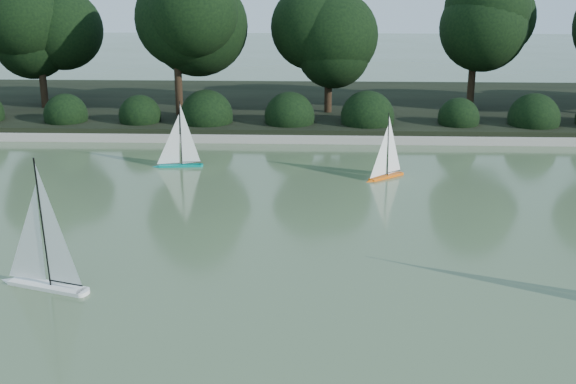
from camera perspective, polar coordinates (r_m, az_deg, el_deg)
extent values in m
plane|color=#33482B|center=(9.15, -2.15, -9.15)|extent=(80.00, 80.00, 0.00)
cube|color=gray|center=(17.64, 0.01, 4.23)|extent=(40.00, 0.35, 0.18)
cube|color=black|center=(21.54, 0.42, 6.79)|extent=(40.00, 8.00, 0.30)
cylinder|color=black|center=(21.65, -18.70, 7.37)|extent=(0.20, 0.20, 1.37)
sphere|color=black|center=(21.45, -19.14, 11.82)|extent=(2.24, 2.24, 2.24)
cylinder|color=black|center=(19.69, -8.61, 7.60)|extent=(0.20, 0.20, 1.66)
sphere|color=black|center=(19.45, -8.89, 13.49)|extent=(2.66, 2.66, 2.66)
cylinder|color=black|center=(19.87, 3.18, 7.28)|extent=(0.20, 0.20, 1.26)
sphere|color=black|center=(19.66, 3.26, 11.80)|extent=(2.10, 2.10, 2.10)
cylinder|color=black|center=(20.98, 14.26, 7.96)|extent=(0.20, 0.20, 1.73)
sphere|color=black|center=(20.76, 14.70, 13.74)|extent=(2.80, 2.80, 2.80)
sphere|color=black|center=(19.59, -17.80, 5.80)|extent=(1.10, 1.10, 1.10)
sphere|color=black|center=(19.01, -12.09, 5.91)|extent=(1.10, 1.10, 1.10)
sphere|color=black|center=(18.62, -6.08, 5.96)|extent=(1.10, 1.10, 1.10)
sphere|color=black|center=(18.44, 0.12, 5.95)|extent=(1.10, 1.10, 1.10)
sphere|color=black|center=(18.48, 6.36, 5.87)|extent=(1.10, 1.10, 1.10)
sphere|color=black|center=(18.73, 12.50, 5.72)|extent=(1.10, 1.10, 1.10)
sphere|color=black|center=(19.19, 18.41, 5.52)|extent=(1.10, 1.10, 1.10)
cube|color=white|center=(10.17, -18.49, -6.91)|extent=(1.15, 0.58, 0.11)
cone|color=white|center=(10.58, -21.28, -6.27)|extent=(0.29, 0.29, 0.23)
cylinder|color=white|center=(9.84, -15.89, -7.50)|extent=(0.17, 0.17, 0.11)
cylinder|color=black|center=(9.81, -18.74, -1.97)|extent=(0.03, 0.03, 1.76)
cylinder|color=black|center=(9.94, -17.17, -6.57)|extent=(0.50, 0.18, 0.02)
cube|color=#F85F09|center=(14.77, 7.76, 1.29)|extent=(0.74, 0.67, 0.08)
cone|color=#F85F09|center=(14.44, 6.42, 0.97)|extent=(0.23, 0.23, 0.17)
cylinder|color=#F85F09|center=(15.07, 8.87, 1.55)|extent=(0.14, 0.14, 0.08)
cylinder|color=black|center=(14.63, 7.98, 3.90)|extent=(0.02, 0.02, 1.29)
cylinder|color=black|center=(14.91, 8.38, 1.77)|extent=(0.30, 0.26, 0.01)
cube|color=#027F72|center=(15.64, -8.53, 2.16)|extent=(0.90, 0.27, 0.09)
cone|color=#027F72|center=(15.69, -10.40, 2.12)|extent=(0.19, 0.19, 0.18)
cylinder|color=#027F72|center=(15.61, -6.91, 2.20)|extent=(0.12, 0.12, 0.09)
cylinder|color=black|center=(15.46, -8.49, 4.78)|extent=(0.02, 0.02, 1.37)
cylinder|color=black|center=(15.60, -7.67, 2.53)|extent=(0.41, 0.06, 0.01)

